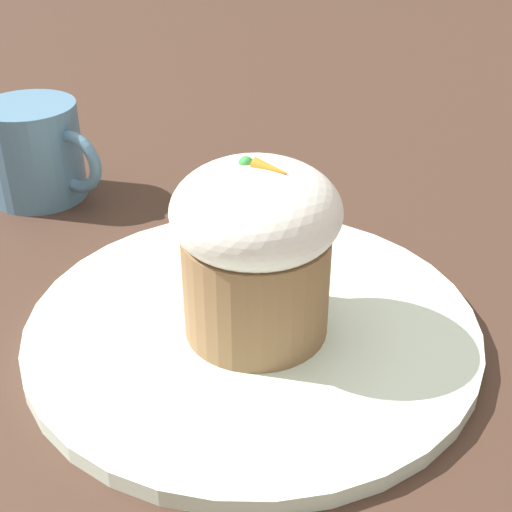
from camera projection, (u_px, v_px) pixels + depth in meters
name	position (u px, v px, depth m)	size (l,w,h in m)	color
ground_plane	(252.00, 333.00, 0.42)	(4.00, 4.00, 0.00)	#3D281E
dessert_plate	(252.00, 326.00, 0.42)	(0.27, 0.27, 0.01)	silver
carrot_cake	(256.00, 247.00, 0.38)	(0.09, 0.09, 0.11)	olive
spoon	(230.00, 293.00, 0.44)	(0.07, 0.11, 0.01)	silver
coffee_cup	(36.00, 152.00, 0.56)	(0.10, 0.07, 0.08)	teal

